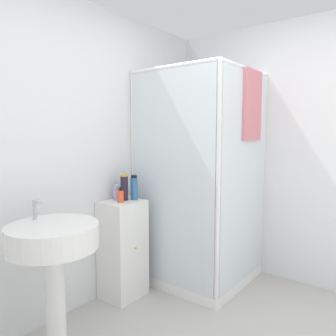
# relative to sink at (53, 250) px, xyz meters

# --- Properties ---
(wall_back) EXTENTS (6.40, 0.06, 2.50)m
(wall_back) POSITION_rel_sink_xyz_m (0.41, 0.45, 0.52)
(wall_back) COLOR silver
(wall_back) RESTS_ON ground_plane
(shower_enclosure) EXTENTS (0.95, 0.98, 2.02)m
(shower_enclosure) POSITION_rel_sink_xyz_m (1.54, -0.14, -0.19)
(shower_enclosure) COLOR white
(shower_enclosure) RESTS_ON ground_plane
(vanity_cabinet) EXTENTS (0.36, 0.32, 0.86)m
(vanity_cabinet) POSITION_rel_sink_xyz_m (0.85, 0.26, -0.30)
(vanity_cabinet) COLOR white
(vanity_cabinet) RESTS_ON ground_plane
(sink) EXTENTS (0.56, 0.56, 1.02)m
(sink) POSITION_rel_sink_xyz_m (0.00, 0.00, 0.00)
(sink) COLOR white
(sink) RESTS_ON ground_plane
(soap_dispenser) EXTENTS (0.05, 0.06, 0.13)m
(soap_dispenser) POSITION_rel_sink_xyz_m (0.80, 0.23, 0.18)
(soap_dispenser) COLOR #E5562D
(soap_dispenser) RESTS_ON vanity_cabinet
(shampoo_bottle_tall_black) EXTENTS (0.07, 0.07, 0.23)m
(shampoo_bottle_tall_black) POSITION_rel_sink_xyz_m (0.89, 0.27, 0.24)
(shampoo_bottle_tall_black) COLOR #281E33
(shampoo_bottle_tall_black) RESTS_ON vanity_cabinet
(shampoo_bottle_blue) EXTENTS (0.06, 0.06, 0.22)m
(shampoo_bottle_blue) POSITION_rel_sink_xyz_m (0.96, 0.22, 0.24)
(shampoo_bottle_blue) COLOR #2D66A3
(shampoo_bottle_blue) RESTS_ON vanity_cabinet
(lotion_bottle_white) EXTENTS (0.05, 0.05, 0.14)m
(lotion_bottle_white) POSITION_rel_sink_xyz_m (0.86, 0.34, 0.19)
(lotion_bottle_white) COLOR #B299C6
(lotion_bottle_white) RESTS_ON vanity_cabinet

